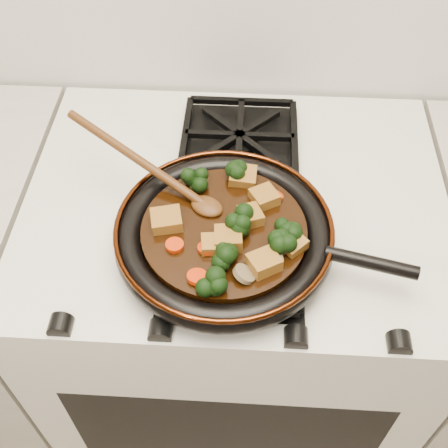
{
  "coord_description": "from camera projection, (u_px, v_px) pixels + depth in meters",
  "views": [
    {
      "loc": [
        0.02,
        1.01,
        1.65
      ],
      "look_at": [
        -0.01,
        1.57,
        0.97
      ],
      "focal_mm": 45.0,
      "sensor_mm": 36.0,
      "label": 1
    }
  ],
  "objects": [
    {
      "name": "mushroom_slice_2",
      "position": [
        244.0,
        274.0,
        0.82
      ],
      "size": [
        0.05,
        0.05,
        0.03
      ],
      "primitive_type": "cylinder",
      "rotation": [
        0.58,
        0.0,
        2.0
      ],
      "color": "brown",
      "rests_on": "braising_sauce"
    },
    {
      "name": "carrot_coin_2",
      "position": [
        197.0,
        277.0,
        0.82
      ],
      "size": [
        0.03,
        0.03,
        0.01
      ],
      "primitive_type": "cylinder",
      "rotation": [
        -0.17,
        0.03,
        0.0
      ],
      "color": "red",
      "rests_on": "braising_sauce"
    },
    {
      "name": "skillet",
      "position": [
        225.0,
        235.0,
        0.9
      ],
      "size": [
        0.47,
        0.35,
        0.05
      ],
      "rotation": [
        0.0,
        0.0,
        -0.23
      ],
      "color": "black",
      "rests_on": "burner_grate_front"
    },
    {
      "name": "mushroom_slice_1",
      "position": [
        283.0,
        244.0,
        0.86
      ],
      "size": [
        0.03,
        0.04,
        0.03
      ],
      "primitive_type": "cylinder",
      "rotation": [
        0.65,
        0.0,
        1.58
      ],
      "color": "brown",
      "rests_on": "braising_sauce"
    },
    {
      "name": "broccoli_floret_6",
      "position": [
        213.0,
        284.0,
        0.81
      ],
      "size": [
        0.09,
        0.09,
        0.06
      ],
      "primitive_type": null,
      "rotation": [
        0.0,
        -0.18,
        0.95
      ],
      "color": "black",
      "rests_on": "braising_sauce"
    },
    {
      "name": "burner_grate_front",
      "position": [
        233.0,
        255.0,
        0.91
      ],
      "size": [
        0.23,
        0.23,
        0.03
      ],
      "primitive_type": null,
      "color": "black",
      "rests_on": "stove"
    },
    {
      "name": "tofu_cube_1",
      "position": [
        228.0,
        238.0,
        0.86
      ],
      "size": [
        0.05,
        0.05,
        0.03
      ],
      "primitive_type": "cube",
      "rotation": [
        -0.09,
        -0.05,
        0.07
      ],
      "color": "brown",
      "rests_on": "braising_sauce"
    },
    {
      "name": "wooden_spoon",
      "position": [
        163.0,
        177.0,
        0.92
      ],
      "size": [
        0.17,
        0.11,
        0.29
      ],
      "rotation": [
        0.0,
        0.0,
        2.62
      ],
      "color": "#4A2910",
      "rests_on": "braising_sauce"
    },
    {
      "name": "braising_sauce",
      "position": [
        224.0,
        232.0,
        0.89
      ],
      "size": [
        0.26,
        0.26,
        0.02
      ],
      "primitive_type": "cylinder",
      "color": "black",
      "rests_on": "skillet"
    },
    {
      "name": "tofu_cube_2",
      "position": [
        293.0,
        244.0,
        0.86
      ],
      "size": [
        0.05,
        0.05,
        0.02
      ],
      "primitive_type": "cube",
      "rotation": [
        0.02,
        -0.08,
        0.75
      ],
      "color": "brown",
      "rests_on": "braising_sauce"
    },
    {
      "name": "carrot_coin_4",
      "position": [
        207.0,
        247.0,
        0.86
      ],
      "size": [
        0.03,
        0.03,
        0.02
      ],
      "primitive_type": "cylinder",
      "rotation": [
        -0.19,
        -0.17,
        0.0
      ],
      "color": "red",
      "rests_on": "braising_sauce"
    },
    {
      "name": "carrot_coin_0",
      "position": [
        263.0,
        261.0,
        0.84
      ],
      "size": [
        0.03,
        0.03,
        0.01
      ],
      "primitive_type": "cylinder",
      "rotation": [
        0.16,
        0.09,
        0.0
      ],
      "color": "red",
      "rests_on": "braising_sauce"
    },
    {
      "name": "tofu_cube_3",
      "position": [
        264.0,
        263.0,
        0.83
      ],
      "size": [
        0.06,
        0.06,
        0.03
      ],
      "primitive_type": "cube",
      "rotation": [
        -0.08,
        0.03,
        0.53
      ],
      "color": "brown",
      "rests_on": "braising_sauce"
    },
    {
      "name": "broccoli_floret_2",
      "position": [
        224.0,
        258.0,
        0.83
      ],
      "size": [
        0.08,
        0.08,
        0.07
      ],
      "primitive_type": null,
      "rotation": [
        0.22,
        -0.13,
        0.27
      ],
      "color": "black",
      "rests_on": "braising_sauce"
    },
    {
      "name": "tofu_cube_4",
      "position": [
        264.0,
        197.0,
        0.92
      ],
      "size": [
        0.06,
        0.06,
        0.02
      ],
      "primitive_type": "cube",
      "rotation": [
        -0.05,
        -0.0,
        0.52
      ],
      "color": "brown",
      "rests_on": "braising_sauce"
    },
    {
      "name": "broccoli_floret_3",
      "position": [
        288.0,
        231.0,
        0.87
      ],
      "size": [
        0.08,
        0.08,
        0.06
      ],
      "primitive_type": null,
      "rotation": [
        -0.17,
        -0.07,
        0.45
      ],
      "color": "black",
      "rests_on": "braising_sauce"
    },
    {
      "name": "burner_grate_back",
      "position": [
        239.0,
        139.0,
        1.09
      ],
      "size": [
        0.23,
        0.23,
        0.03
      ],
      "primitive_type": null,
      "color": "black",
      "rests_on": "stove"
    },
    {
      "name": "mushroom_slice_0",
      "position": [
        271.0,
        260.0,
        0.84
      ],
      "size": [
        0.05,
        0.05,
        0.02
      ],
      "primitive_type": "cylinder",
      "rotation": [
        0.4,
        0.0,
        0.28
      ],
      "color": "brown",
      "rests_on": "braising_sauce"
    },
    {
      "name": "broccoli_floret_1",
      "position": [
        235.0,
        222.0,
        0.88
      ],
      "size": [
        0.09,
        0.08,
        0.07
      ],
      "primitive_type": null,
      "rotation": [
        0.19,
        0.08,
        1.11
      ],
      "color": "black",
      "rests_on": "braising_sauce"
    },
    {
      "name": "broccoli_floret_0",
      "position": [
        193.0,
        182.0,
        0.93
      ],
      "size": [
        0.06,
        0.06,
        0.06
      ],
      "primitive_type": null,
      "rotation": [
        -0.17,
        -0.03,
        0.03
      ],
      "color": "black",
      "rests_on": "braising_sauce"
    },
    {
      "name": "broccoli_floret_5",
      "position": [
        237.0,
        175.0,
        0.95
      ],
      "size": [
        0.07,
        0.07,
        0.06
      ],
      "primitive_type": null,
      "rotation": [
        -0.13,
        0.12,
        3.09
      ],
      "color": "black",
      "rests_on": "braising_sauce"
    },
    {
      "name": "carrot_coin_3",
      "position": [
        275.0,
        196.0,
        0.92
      ],
      "size": [
        0.03,
        0.03,
        0.02
      ],
      "primitive_type": "cylinder",
      "rotation": [
        -0.28,
        0.3,
        0.0
      ],
      "color": "red",
      "rests_on": "braising_sauce"
    },
    {
      "name": "tofu_cube_5",
      "position": [
        167.0,
        221.0,
        0.88
      ],
      "size": [
        0.06,
        0.05,
        0.03
      ],
      "primitive_type": "cube",
      "rotation": [
        -0.03,
        0.02,
        1.8
      ],
      "color": "brown",
      "rests_on": "braising_sauce"
    },
    {
      "name": "broccoli_floret_4",
      "position": [
        284.0,
        242.0,
        0.85
      ],
      "size": [
        0.09,
        0.09,
        0.06
      ],
      "primitive_type": null,
      "rotation": [
        -0.03,
        0.16,
        2.27
      ],
      "color": "black",
      "rests_on": "braising_sauce"
    },
    {
      "name": "tofu_cube_0",
      "position": [
        250.0,
        216.0,
        0.89
      ],
      "size": [
        0.05,
        0.05,
        0.03
      ],
      "primitive_type": "cube",
      "rotation": [
        0.06,
        0.06,
        1.97
      ],
      "color": "brown",
      "rests_on": "braising_sauce"
    },
    {
      "name": "tofu_cube_6",
      "position": [
        212.0,
        245.0,
        0.86
      ],
      "size": [
        0.03,
        0.04,
        0.02
      ],
      "primitive_type": "cube",
      "rotation": [
        0.02,
        0.03,
        1.69
      ],
      "color": "brown",
      "rests_on": "braising_sauce"
    },
    {
      "name": "tofu_cube_7",
      "position": [
        243.0,
        177.0,
        0.95
      ],
      "size": [
        0.05,
        0.04,
        0.03
      ],
      "primitive_type": "cube",
      "rotation": [
        0.08,
        -0.09,
        1.52
      ],
      "color": "brown",
      "rests_on": "braising_sauce"
    },
    {
      "name": "carrot_coin_1",
      "position": [
        175.0,
        245.0,
        0.86
      ],
      "size": [
        0.03,
        0.03,
        0.01
      ],
      "primitive_type": "cylinder",
      "rotation": [
        -0.04,
        0.03,
        0.0
      ],
      "color": "red",
      "rests_on": "braising_sauce"
    },
    {
      "name": "stove",
      "position": [
        233.0,
        322.0,
        1.35
      ],
      "size": [
        0.76,
        0.6,
        0.9
      ],
      "primitive_type": "cube",
      "color": "silver",
      "rests_on": "ground"
    }
  ]
}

